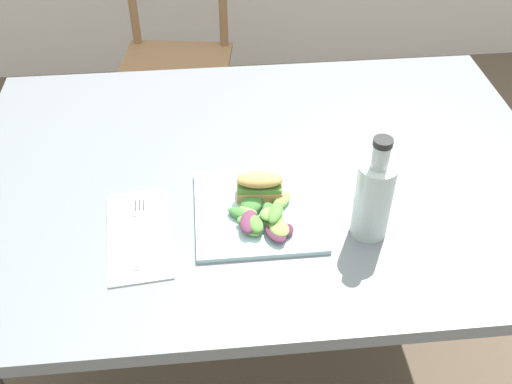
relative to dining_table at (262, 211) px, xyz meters
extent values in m
plane|color=brown|center=(0.13, 0.09, -0.62)|extent=(8.82, 8.82, 0.00)
cube|color=slate|center=(0.00, 0.00, 0.11)|extent=(1.25, 0.88, 0.03)
cube|color=#2D2D33|center=(-0.56, 0.37, -0.26)|extent=(0.07, 0.07, 0.71)
cube|color=#2D2D33|center=(0.56, 0.37, -0.26)|extent=(0.07, 0.07, 0.71)
cylinder|color=#8E6642|center=(-0.41, 0.84, -0.40)|extent=(0.03, 0.03, 0.43)
cylinder|color=#8E6642|center=(-0.08, 0.79, -0.40)|extent=(0.03, 0.03, 0.43)
cylinder|color=#8E6642|center=(-0.36, 1.18, -0.40)|extent=(0.03, 0.03, 0.43)
cylinder|color=#8E6642|center=(-0.03, 1.13, -0.40)|extent=(0.03, 0.03, 0.43)
cube|color=#8E6642|center=(-0.22, 0.98, -0.18)|extent=(0.45, 0.45, 0.02)
cube|color=silver|center=(-0.02, -0.14, 0.13)|extent=(0.24, 0.24, 0.01)
cube|color=tan|center=(-0.02, -0.10, 0.15)|extent=(0.09, 0.05, 0.02)
cube|color=#518438|center=(-0.01, -0.10, 0.16)|extent=(0.09, 0.06, 0.01)
ellipsoid|color=tan|center=(-0.02, -0.10, 0.18)|extent=(0.10, 0.05, 0.02)
ellipsoid|color=#6B9E47|center=(-0.04, -0.15, 0.14)|extent=(0.04, 0.05, 0.02)
ellipsoid|color=#518438|center=(-0.03, -0.20, 0.15)|extent=(0.04, 0.05, 0.02)
ellipsoid|color=#6B9E47|center=(0.01, -0.19, 0.15)|extent=(0.03, 0.06, 0.02)
ellipsoid|color=#518438|center=(0.00, -0.18, 0.15)|extent=(0.03, 0.06, 0.01)
ellipsoid|color=#3D7033|center=(-0.06, -0.16, 0.14)|extent=(0.06, 0.05, 0.02)
ellipsoid|color=#84A84C|center=(0.03, -0.13, 0.14)|extent=(0.05, 0.06, 0.02)
ellipsoid|color=#602D47|center=(-0.04, -0.19, 0.15)|extent=(0.05, 0.07, 0.02)
ellipsoid|color=#3D7033|center=(0.00, -0.17, 0.15)|extent=(0.04, 0.06, 0.01)
ellipsoid|color=#3D7033|center=(-0.03, -0.13, 0.15)|extent=(0.06, 0.07, 0.02)
ellipsoid|color=#518438|center=(0.01, -0.18, 0.16)|extent=(0.05, 0.07, 0.02)
ellipsoid|color=#6B9E47|center=(0.00, -0.18, 0.16)|extent=(0.05, 0.05, 0.01)
ellipsoid|color=#4C2338|center=(0.00, -0.22, 0.15)|extent=(0.05, 0.06, 0.01)
ellipsoid|color=#4C2338|center=(0.02, -0.21, 0.14)|extent=(0.04, 0.05, 0.01)
ellipsoid|color=#6B9E47|center=(-0.04, -0.20, 0.14)|extent=(0.03, 0.04, 0.01)
ellipsoid|color=#84A84C|center=(0.01, -0.21, 0.15)|extent=(0.05, 0.05, 0.01)
ellipsoid|color=#518438|center=(-0.04, -0.18, 0.15)|extent=(0.06, 0.03, 0.01)
cube|color=silver|center=(-0.25, -0.18, 0.13)|extent=(0.14, 0.25, 0.00)
cube|color=silver|center=(-0.25, -0.20, 0.13)|extent=(0.01, 0.14, 0.00)
cube|color=silver|center=(-0.25, -0.11, 0.13)|extent=(0.03, 0.05, 0.00)
cube|color=#38383D|center=(-0.25, -0.10, 0.13)|extent=(0.00, 0.03, 0.00)
cube|color=#38383D|center=(-0.25, -0.10, 0.13)|extent=(0.00, 0.03, 0.00)
cube|color=#38383D|center=(-0.26, -0.10, 0.13)|extent=(0.00, 0.03, 0.00)
cylinder|color=black|center=(0.18, -0.21, 0.18)|extent=(0.06, 0.06, 0.11)
cylinder|color=#B2BCB7|center=(0.18, -0.21, 0.20)|extent=(0.07, 0.07, 0.16)
cylinder|color=#B2BCB7|center=(0.18, -0.21, 0.30)|extent=(0.03, 0.03, 0.05)
cylinder|color=black|center=(0.18, -0.21, 0.33)|extent=(0.03, 0.03, 0.01)
camera|label=1|loc=(-0.11, -0.98, 0.92)|focal=41.58mm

